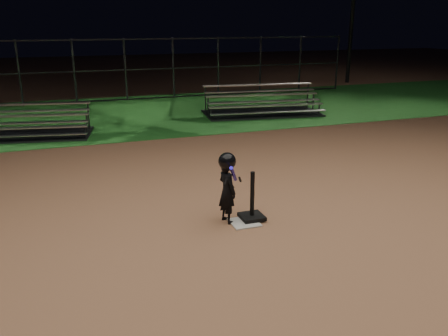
% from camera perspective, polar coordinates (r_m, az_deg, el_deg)
% --- Properties ---
extents(ground, '(80.00, 80.00, 0.00)m').
position_cam_1_polar(ground, '(7.64, 2.53, -6.80)').
color(ground, '#9F6948').
rests_on(ground, ground).
extents(grass_strip, '(60.00, 8.00, 0.01)m').
position_cam_1_polar(grass_strip, '(16.94, -10.33, 6.65)').
color(grass_strip, '#1E5F1F').
rests_on(grass_strip, ground).
extents(home_plate, '(0.45, 0.45, 0.02)m').
position_cam_1_polar(home_plate, '(7.64, 2.53, -6.72)').
color(home_plate, beige).
rests_on(home_plate, ground).
extents(batting_tee, '(0.38, 0.38, 0.81)m').
position_cam_1_polar(batting_tee, '(7.71, 3.46, -5.16)').
color(batting_tee, black).
rests_on(batting_tee, home_plate).
extents(child_batter, '(0.44, 0.62, 1.18)m').
position_cam_1_polar(child_batter, '(7.47, 0.40, -2.19)').
color(child_batter, black).
rests_on(child_batter, ground).
extents(bleacher_left, '(3.80, 2.35, 0.87)m').
position_cam_1_polar(bleacher_left, '(14.39, -23.18, 4.26)').
color(bleacher_left, '#BAB9BE').
rests_on(bleacher_left, ground).
extents(bleacher_right, '(4.23, 2.46, 0.98)m').
position_cam_1_polar(bleacher_right, '(16.53, 4.71, 7.30)').
color(bleacher_right, silver).
rests_on(bleacher_right, ground).
extents(backstop_fence, '(20.08, 0.08, 2.50)m').
position_cam_1_polar(backstop_fence, '(19.71, -12.03, 11.73)').
color(backstop_fence, '#38383D').
rests_on(backstop_fence, ground).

